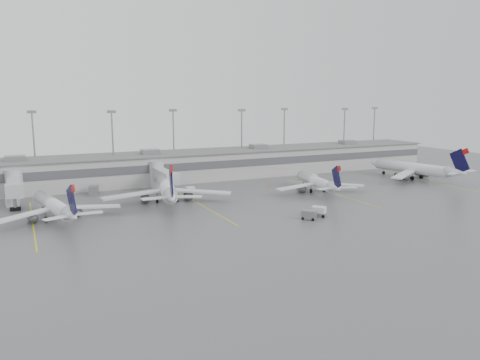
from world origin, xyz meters
name	(u,v)px	position (x,y,z in m)	size (l,w,h in m)	color
ground	(328,221)	(0.00, 0.00, 0.00)	(260.00, 260.00, 0.00)	#505053
terminal	(215,164)	(-0.01, 57.98, 4.17)	(152.00, 17.00, 9.45)	#9C9C97
light_masts	(208,137)	(0.00, 63.75, 12.03)	(142.40, 8.00, 20.60)	gray
jet_bridge_left	(14,185)	(-55.50, 45.72, 3.87)	(4.00, 17.20, 7.00)	#9C9EA1
jet_bridge_right	(161,175)	(-20.50, 45.72, 3.87)	(4.00, 17.20, 7.00)	#9C9EA1
stand_markings	(269,198)	(0.00, 24.00, 0.01)	(105.25, 40.00, 0.01)	#D9C80C
jet_far_left	(55,206)	(-48.26, 23.92, 2.83)	(24.67, 27.90, 9.11)	silver
jet_mid_left	(167,188)	(-23.50, 30.43, 3.35)	(29.03, 32.88, 10.78)	silver
jet_mid_right	(317,182)	(14.75, 25.00, 2.70)	(23.49, 26.58, 8.68)	silver
jet_far_right	(416,168)	(52.63, 28.84, 3.32)	(29.00, 32.79, 10.68)	silver
baggage_tug	(319,213)	(0.51, 3.82, 0.80)	(3.57, 3.66, 2.05)	silver
baggage_cart	(309,215)	(-2.69, 2.62, 0.95)	(3.11, 3.21, 1.83)	slate
gse_uld_a	(13,202)	(-56.02, 40.48, 0.95)	(2.69, 1.79, 1.90)	silver
gse_uld_b	(190,190)	(-15.13, 38.13, 0.78)	(2.21, 1.47, 1.56)	silver
gse_uld_c	(312,178)	(23.60, 40.12, 0.87)	(2.46, 1.64, 1.74)	silver
gse_loader	(94,190)	(-37.69, 46.39, 1.11)	(2.22, 3.56, 2.22)	slate
cone_a	(61,210)	(-46.82, 30.64, 0.33)	(0.42, 0.42, 0.67)	#FF5905
cone_b	(166,202)	(-24.02, 29.30, 0.32)	(0.40, 0.40, 0.64)	#FF5905
cone_c	(269,185)	(7.23, 36.97, 0.37)	(0.47, 0.47, 0.75)	#FF5905
cone_d	(409,176)	(53.38, 31.89, 0.35)	(0.44, 0.44, 0.70)	#FF5905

